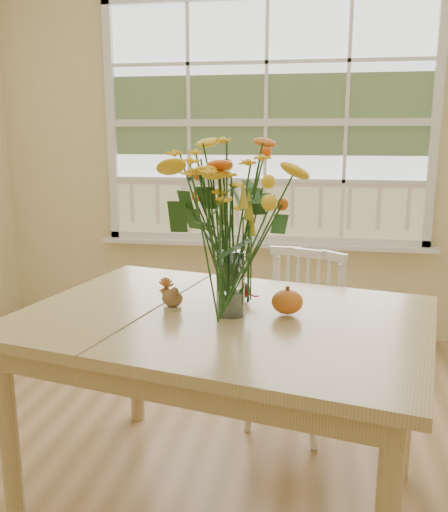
# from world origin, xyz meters

# --- Properties ---
(wall_back) EXTENTS (4.00, 0.02, 2.70)m
(wall_back) POSITION_xyz_m (0.00, 2.25, 1.35)
(wall_back) COLOR beige
(wall_back) RESTS_ON floor
(window) EXTENTS (2.42, 0.12, 1.74)m
(window) POSITION_xyz_m (0.00, 2.21, 1.53)
(window) COLOR silver
(window) RESTS_ON wall_back
(dining_table) EXTENTS (1.69, 1.36, 0.81)m
(dining_table) POSITION_xyz_m (0.03, 0.25, 0.71)
(dining_table) COLOR tan
(dining_table) RESTS_ON floor
(windsor_chair) EXTENTS (0.52, 0.51, 0.88)m
(windsor_chair) POSITION_xyz_m (0.31, 0.97, 0.50)
(windsor_chair) COLOR white
(windsor_chair) RESTS_ON floor
(flower_vase) EXTENTS (0.50, 0.50, 0.60)m
(flower_vase) POSITION_xyz_m (0.06, 0.25, 1.16)
(flower_vase) COLOR white
(flower_vase) RESTS_ON dining_table
(pumpkin) EXTENTS (0.12, 0.12, 0.09)m
(pumpkin) POSITION_xyz_m (0.27, 0.28, 0.85)
(pumpkin) COLOR #D55219
(pumpkin) RESTS_ON dining_table
(turkey_figurine) EXTENTS (0.11, 0.09, 0.11)m
(turkey_figurine) POSITION_xyz_m (-0.17, 0.28, 0.85)
(turkey_figurine) COLOR #CCB78C
(turkey_figurine) RESTS_ON dining_table
(dark_gourd) EXTENTS (0.13, 0.10, 0.07)m
(dark_gourd) POSITION_xyz_m (0.07, 0.44, 0.84)
(dark_gourd) COLOR #38160F
(dark_gourd) RESTS_ON dining_table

